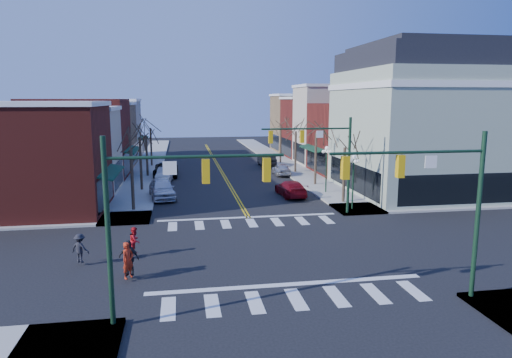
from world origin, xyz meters
name	(u,v)px	position (x,y,z in m)	size (l,w,h in m)	color
ground	(269,252)	(0.00, 0.00, 0.00)	(160.00, 160.00, 0.00)	black
sidewalk_left	(139,188)	(-8.75, 20.00, 0.07)	(3.50, 70.00, 0.15)	#9E9B93
sidewalk_right	(316,183)	(8.75, 20.00, 0.07)	(3.50, 70.00, 0.15)	#9E9B93
bldg_left_brick_a	(34,160)	(-15.50, 11.75, 4.00)	(10.00, 8.50, 8.00)	maroon
bldg_left_stucco_a	(60,152)	(-15.50, 19.50, 3.75)	(10.00, 7.00, 7.50)	#BAAE99
bldg_left_brick_b	(79,139)	(-15.50, 27.50, 4.25)	(10.00, 9.00, 8.50)	maroon
bldg_left_tan	(93,136)	(-15.50, 35.75, 3.90)	(10.00, 7.50, 7.80)	#977953
bldg_left_stucco_b	(103,130)	(-15.50, 43.50, 4.10)	(10.00, 8.00, 8.20)	#BAAE99
bldg_right_brick_a	(358,139)	(15.50, 25.75, 4.00)	(10.00, 8.50, 8.00)	maroon
bldg_right_stucco	(336,126)	(15.50, 33.50, 5.00)	(10.00, 7.00, 10.00)	#BAAE99
bldg_right_brick_b	(319,128)	(15.50, 41.00, 4.25)	(10.00, 8.00, 8.50)	maroon
bldg_right_tan	(304,124)	(15.50, 49.00, 4.50)	(10.00, 8.00, 9.00)	#977953
victorian_corner	(418,120)	(16.50, 14.50, 6.66)	(12.25, 14.25, 13.30)	#9DAB94
traffic_mast_near_left	(159,203)	(-5.55, -7.40, 4.71)	(6.60, 0.28, 7.20)	#14331E
traffic_mast_near_right	(438,193)	(5.55, -7.40, 4.71)	(6.60, 0.28, 7.20)	#14331E
traffic_mast_far_right	(325,152)	(5.55, 7.40, 4.71)	(6.60, 0.28, 7.20)	#14331E
lamppost_corner	(353,173)	(8.20, 8.50, 2.96)	(0.36, 0.36, 4.33)	#14331E
lamppost_midblock	(326,161)	(8.20, 15.00, 2.96)	(0.36, 0.36, 4.33)	#14331E
tree_left_a	(132,181)	(-8.40, 11.00, 2.38)	(0.24, 0.24, 4.76)	#382B21
tree_left_b	(141,164)	(-8.40, 19.00, 2.52)	(0.24, 0.24, 5.04)	#382B21
tree_left_c	(147,156)	(-8.40, 27.00, 2.27)	(0.24, 0.24, 4.55)	#382B21
tree_left_d	(151,147)	(-8.40, 35.00, 2.45)	(0.24, 0.24, 4.90)	#382B21
tree_right_a	(344,176)	(8.40, 11.00, 2.31)	(0.24, 0.24, 4.62)	#382B21
tree_right_b	(316,160)	(8.40, 19.00, 2.59)	(0.24, 0.24, 5.18)	#382B21
tree_right_c	(295,152)	(8.40, 27.00, 2.42)	(0.24, 0.24, 4.83)	#382B21
tree_right_d	(281,145)	(8.40, 35.00, 2.48)	(0.24, 0.24, 4.97)	#382B21
car_left_near	(162,189)	(-6.40, 15.34, 0.86)	(2.03, 5.03, 1.72)	silver
car_left_mid	(165,175)	(-6.40, 23.87, 0.70)	(1.47, 4.23, 1.39)	silver
car_left_far	(166,170)	(-6.40, 26.72, 0.77)	(2.56, 5.56, 1.55)	black
car_right_near	(291,188)	(4.80, 14.46, 0.70)	(1.95, 4.79, 1.39)	maroon
car_right_mid	(281,169)	(6.40, 25.55, 0.68)	(1.61, 3.99, 1.36)	#B0B1B5
car_right_far	(267,160)	(6.09, 32.64, 0.82)	(1.73, 4.95, 1.63)	black
pedestrian_red_a	(128,260)	(-7.30, -2.95, 1.02)	(0.64, 0.42, 1.75)	#B62913
pedestrian_red_b	(135,241)	(-7.30, 0.45, 0.91)	(0.74, 0.58, 1.52)	red
pedestrian_dark_a	(129,258)	(-7.30, -2.62, 1.02)	(1.02, 0.43, 1.75)	black
pedestrian_dark_b	(80,248)	(-9.96, -0.41, 0.92)	(0.99, 0.57, 1.53)	black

